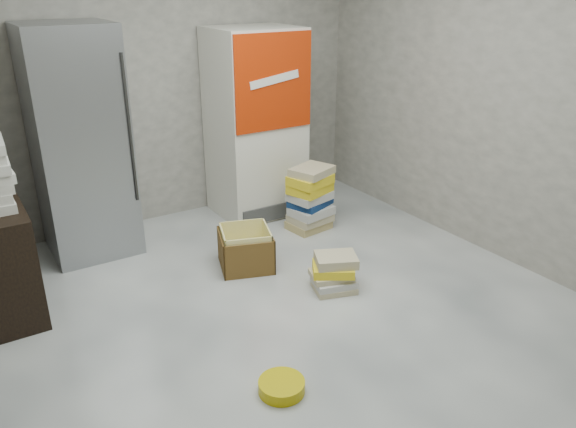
# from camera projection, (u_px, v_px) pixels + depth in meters

# --- Properties ---
(ground) EXTENTS (5.00, 5.00, 0.00)m
(ground) POSITION_uv_depth(u_px,v_px,m) (315.00, 335.00, 3.76)
(ground) COLOR silver
(ground) RESTS_ON ground
(room_shell) EXTENTS (4.04, 5.04, 2.82)m
(room_shell) POSITION_uv_depth(u_px,v_px,m) (321.00, 59.00, 3.06)
(room_shell) COLOR #A59F95
(room_shell) RESTS_ON ground
(steel_fridge) EXTENTS (0.70, 0.72, 1.90)m
(steel_fridge) POSITION_uv_depth(u_px,v_px,m) (80.00, 144.00, 4.61)
(steel_fridge) COLOR #ABADB3
(steel_fridge) RESTS_ON ground
(coke_cooler) EXTENTS (0.80, 0.73, 1.80)m
(coke_cooler) POSITION_uv_depth(u_px,v_px,m) (256.00, 124.00, 5.43)
(coke_cooler) COLOR silver
(coke_cooler) RESTS_ON ground
(phonebook_stack_main) EXTENTS (0.47, 0.43, 0.61)m
(phonebook_stack_main) POSITION_uv_depth(u_px,v_px,m) (310.00, 199.00, 5.23)
(phonebook_stack_main) COLOR tan
(phonebook_stack_main) RESTS_ON ground
(phonebook_stack_side) EXTENTS (0.41, 0.36, 0.28)m
(phonebook_stack_side) POSITION_uv_depth(u_px,v_px,m) (334.00, 273.00, 4.26)
(phonebook_stack_side) COLOR tan
(phonebook_stack_side) RESTS_ON ground
(cardboard_box) EXTENTS (0.53, 0.53, 0.34)m
(cardboard_box) POSITION_uv_depth(u_px,v_px,m) (246.00, 251.00, 4.60)
(cardboard_box) COLOR yellow
(cardboard_box) RESTS_ON ground
(bucket_lid) EXTENTS (0.29, 0.29, 0.07)m
(bucket_lid) POSITION_uv_depth(u_px,v_px,m) (282.00, 386.00, 3.23)
(bucket_lid) COLOR #C1AD07
(bucket_lid) RESTS_ON ground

